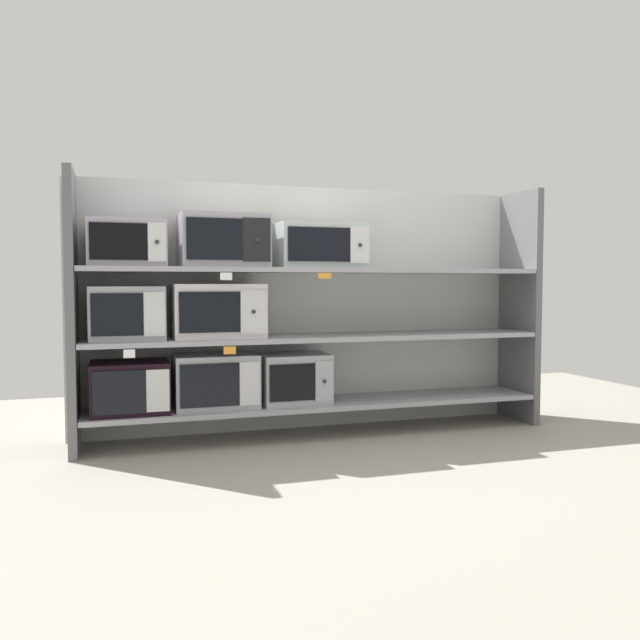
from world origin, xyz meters
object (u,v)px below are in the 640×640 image
Objects in this scene: microwave_4 at (218,311)px; microwave_7 at (321,246)px; microwave_0 at (130,387)px; microwave_6 at (223,241)px; microwave_3 at (127,313)px; microwave_2 at (294,378)px; microwave_5 at (127,243)px; microwave_1 at (216,381)px.

microwave_7 is (0.67, -0.00, 0.42)m from microwave_4.
microwave_0 is 1.06m from microwave_6.
microwave_4 reaches higher than microwave_3.
microwave_2 is at bearing 0.01° from microwave_3.
microwave_6 is (0.58, 0.00, 0.44)m from microwave_3.
microwave_0 is 1.49m from microwave_7.
microwave_6 is (0.03, -0.00, 0.44)m from microwave_4.
microwave_2 is 0.88m from microwave_7.
microwave_5 is (-1.03, -0.00, 0.86)m from microwave_2.
microwave_1 is (0.52, 0.00, 0.01)m from microwave_0.
microwave_7 is (0.18, -0.00, 0.86)m from microwave_2.
microwave_4 reaches higher than microwave_0.
microwave_4 reaches higher than microwave_1.
microwave_7 is at bearing -0.00° from microwave_4.
microwave_1 is 0.51m from microwave_2.
microwave_3 is at bearing 178.78° from microwave_0.
microwave_0 is at bearing -2.57° from microwave_5.
microwave_7 is at bearing 0.01° from microwave_1.
microwave_4 is at bearing 0.03° from microwave_0.
microwave_0 is 1.04× the size of microwave_3.
microwave_4 reaches higher than microwave_2.
microwave_1 is 1.18× the size of microwave_3.
microwave_4 is at bearing 0.01° from microwave_3.
microwave_0 is at bearing -179.98° from microwave_6.
microwave_1 reaches higher than microwave_0.
microwave_4 is at bearing 179.84° from microwave_6.
microwave_6 is (-0.46, -0.00, 0.88)m from microwave_2.
microwave_3 is (-0.01, 0.00, 0.45)m from microwave_0.
microwave_1 is 1.15× the size of microwave_5.
microwave_6 is 0.64m from microwave_7.
microwave_0 is 0.89× the size of microwave_1.
microwave_4 is (0.02, 0.00, 0.44)m from microwave_1.
microwave_3 is 0.98× the size of microwave_5.
microwave_2 is at bearing 0.00° from microwave_4.
microwave_7 reaches higher than microwave_0.
microwave_5 is 0.84× the size of microwave_6.
microwave_2 is at bearing 0.01° from microwave_5.
microwave_3 is 0.78× the size of microwave_4.
microwave_4 is at bearing 180.00° from microwave_7.
microwave_6 reaches higher than microwave_1.
microwave_4 is 1.05× the size of microwave_6.
microwave_5 is (0.01, -0.00, 0.42)m from microwave_3.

